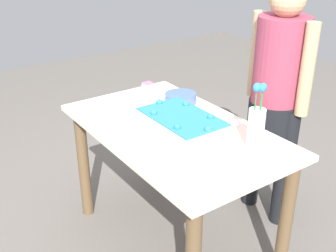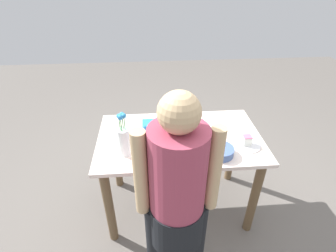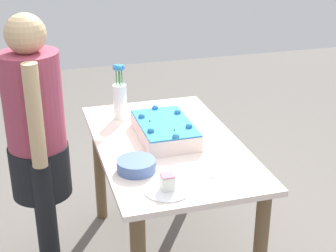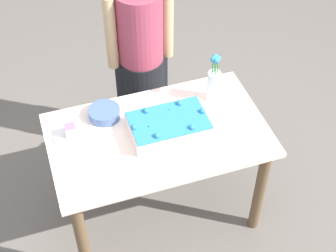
% 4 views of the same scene
% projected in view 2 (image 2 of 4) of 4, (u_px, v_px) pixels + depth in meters
% --- Properties ---
extents(ground_plane, '(8.00, 8.00, 0.00)m').
position_uv_depth(ground_plane, '(178.00, 204.00, 2.47)').
color(ground_plane, '#645E58').
extents(dining_table, '(1.27, 0.76, 0.77)m').
position_uv_depth(dining_table, '(179.00, 151.00, 2.12)').
color(dining_table, '#F1DED0').
rests_on(dining_table, ground_plane).
extents(sheet_cake, '(0.46, 0.28, 0.12)m').
position_uv_depth(sheet_cake, '(172.00, 132.00, 2.02)').
color(sheet_cake, white).
rests_on(sheet_cake, dining_table).
extents(serving_plate_with_slice, '(0.21, 0.21, 0.08)m').
position_uv_depth(serving_plate_with_slice, '(246.00, 143.00, 1.95)').
color(serving_plate_with_slice, white).
rests_on(serving_plate_with_slice, dining_table).
extents(cake_knife, '(0.11, 0.17, 0.00)m').
position_uv_depth(cake_knife, '(223.00, 123.00, 2.21)').
color(cake_knife, silver).
rests_on(cake_knife, dining_table).
extents(flower_vase, '(0.08, 0.08, 0.33)m').
position_uv_depth(flower_vase, '(124.00, 139.00, 1.80)').
color(flower_vase, white).
rests_on(flower_vase, dining_table).
extents(fruit_bowl, '(0.19, 0.19, 0.06)m').
position_uv_depth(fruit_bowl, '(220.00, 151.00, 1.85)').
color(fruit_bowl, '#4A66A0').
rests_on(fruit_bowl, dining_table).
extents(person_standing, '(0.45, 0.31, 1.49)m').
position_uv_depth(person_standing, '(177.00, 197.00, 1.43)').
color(person_standing, black).
rests_on(person_standing, ground_plane).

